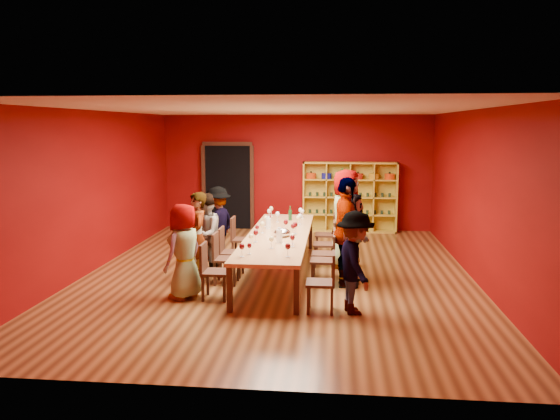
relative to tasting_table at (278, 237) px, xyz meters
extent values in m
cube|color=brown|center=(0.00, 0.00, -0.71)|extent=(7.10, 9.10, 0.02)
cube|color=#690505|center=(0.00, 4.51, 0.80)|extent=(7.10, 0.02, 3.00)
cube|color=#690505|center=(0.00, -4.51, 0.80)|extent=(7.10, 0.02, 3.00)
cube|color=#690505|center=(-3.51, 0.00, 0.80)|extent=(0.02, 9.10, 3.00)
cube|color=#690505|center=(3.51, 0.00, 0.80)|extent=(0.02, 9.10, 3.00)
cube|color=silver|center=(0.00, 0.00, 2.31)|extent=(7.10, 9.10, 0.02)
cube|color=tan|center=(0.00, 0.00, 0.02)|extent=(1.10, 4.50, 0.06)
cube|color=black|center=(-0.49, -2.17, -0.35)|extent=(0.08, 0.08, 0.69)
cube|color=black|center=(-0.49, 2.17, -0.35)|extent=(0.08, 0.08, 0.69)
cube|color=black|center=(0.49, -2.17, -0.35)|extent=(0.08, 0.08, 0.69)
cube|color=black|center=(0.49, 2.17, -0.35)|extent=(0.08, 0.08, 0.69)
cube|color=black|center=(-1.80, 4.44, 0.40)|extent=(1.20, 0.14, 2.20)
cube|color=black|center=(-1.80, 4.37, 1.55)|extent=(1.32, 0.06, 0.10)
cube|color=black|center=(-2.45, 4.37, 0.40)|extent=(0.10, 0.06, 2.20)
cube|color=black|center=(-1.15, 4.37, 0.40)|extent=(0.10, 0.06, 2.20)
cube|color=gold|center=(0.22, 4.28, 0.20)|extent=(0.04, 0.40, 1.80)
cube|color=gold|center=(2.58, 4.28, 0.20)|extent=(0.04, 0.40, 1.80)
cube|color=gold|center=(1.40, 4.28, 1.08)|extent=(2.40, 0.40, 0.04)
cube|color=gold|center=(1.40, 4.28, -0.68)|extent=(2.40, 0.40, 0.04)
cube|color=gold|center=(1.40, 4.47, 0.20)|extent=(2.40, 0.02, 1.80)
cube|color=gold|center=(1.40, 4.28, -0.25)|extent=(2.36, 0.38, 0.03)
cube|color=gold|center=(1.40, 4.28, 0.20)|extent=(2.36, 0.38, 0.03)
cube|color=gold|center=(1.40, 4.28, 0.65)|extent=(2.36, 0.38, 0.03)
cube|color=gold|center=(0.80, 4.28, 0.20)|extent=(0.03, 0.38, 1.76)
cube|color=gold|center=(1.40, 4.28, 0.20)|extent=(0.03, 0.38, 1.76)
cube|color=gold|center=(2.00, 4.28, 0.20)|extent=(0.03, 0.38, 1.76)
cylinder|color=#D53E0C|center=(0.40, 4.28, 0.74)|extent=(0.26, 0.26, 0.15)
sphere|color=black|center=(0.40, 4.28, 0.84)|extent=(0.05, 0.05, 0.05)
cylinder|color=#151A96|center=(0.80, 4.28, 0.74)|extent=(0.26, 0.26, 0.15)
sphere|color=black|center=(0.80, 4.28, 0.84)|extent=(0.05, 0.05, 0.05)
cylinder|color=#1C722F|center=(1.20, 4.28, 0.71)|extent=(0.26, 0.26, 0.08)
cone|color=#1C722F|center=(1.20, 4.28, 0.86)|extent=(0.24, 0.24, 0.22)
cylinder|color=#A21D12|center=(1.60, 4.28, 0.74)|extent=(0.26, 0.26, 0.15)
sphere|color=black|center=(1.60, 4.28, 0.84)|extent=(0.05, 0.05, 0.05)
cylinder|color=gold|center=(2.00, 4.28, 0.74)|extent=(0.26, 0.26, 0.15)
sphere|color=black|center=(2.00, 4.28, 0.84)|extent=(0.05, 0.05, 0.05)
cylinder|color=#D53E0C|center=(2.40, 4.28, 0.74)|extent=(0.26, 0.26, 0.15)
sphere|color=black|center=(2.40, 4.28, 0.84)|extent=(0.05, 0.05, 0.05)
cylinder|color=#1B3222|center=(0.38, 4.28, -0.18)|extent=(0.07, 0.07, 0.10)
cylinder|color=#1B3222|center=(0.56, 4.28, -0.18)|extent=(0.07, 0.07, 0.10)
cylinder|color=#1B3222|center=(0.75, 4.28, -0.18)|extent=(0.07, 0.07, 0.10)
cylinder|color=#1B3222|center=(0.93, 4.28, -0.18)|extent=(0.07, 0.07, 0.10)
cylinder|color=#1B3222|center=(1.12, 4.28, -0.18)|extent=(0.07, 0.07, 0.10)
cylinder|color=#1B3222|center=(1.30, 4.28, -0.18)|extent=(0.07, 0.07, 0.10)
cylinder|color=#1B3222|center=(1.49, 4.28, -0.18)|extent=(0.07, 0.07, 0.10)
cylinder|color=#1B3222|center=(1.67, 4.28, -0.18)|extent=(0.07, 0.07, 0.10)
cylinder|color=#1B3222|center=(1.86, 4.28, -0.18)|extent=(0.07, 0.07, 0.10)
cylinder|color=#1B3222|center=(2.04, 4.28, -0.18)|extent=(0.07, 0.07, 0.10)
cylinder|color=#1B3222|center=(2.23, 4.28, -0.18)|extent=(0.07, 0.07, 0.10)
cylinder|color=#1B3222|center=(2.42, 4.28, -0.18)|extent=(0.07, 0.07, 0.10)
cylinder|color=#1B3222|center=(0.38, 4.28, 0.27)|extent=(0.07, 0.07, 0.10)
cylinder|color=#1B3222|center=(0.56, 4.28, 0.27)|extent=(0.07, 0.07, 0.10)
cylinder|color=#1B3222|center=(0.75, 4.28, 0.27)|extent=(0.07, 0.07, 0.10)
cylinder|color=#1B3222|center=(0.93, 4.28, 0.27)|extent=(0.07, 0.07, 0.10)
cylinder|color=#1B3222|center=(1.12, 4.28, 0.27)|extent=(0.07, 0.07, 0.10)
cylinder|color=#1B3222|center=(1.30, 4.28, 0.27)|extent=(0.07, 0.07, 0.10)
cylinder|color=#1B3222|center=(1.49, 4.28, 0.27)|extent=(0.07, 0.07, 0.10)
cylinder|color=#1B3222|center=(1.67, 4.28, 0.27)|extent=(0.07, 0.07, 0.10)
cylinder|color=#1B3222|center=(1.86, 4.28, 0.27)|extent=(0.07, 0.07, 0.10)
cylinder|color=#1B3222|center=(2.04, 4.28, 0.27)|extent=(0.07, 0.07, 0.10)
cylinder|color=#1B3222|center=(2.23, 4.28, 0.27)|extent=(0.07, 0.07, 0.10)
cylinder|color=#1B3222|center=(2.42, 4.28, 0.27)|extent=(0.07, 0.07, 0.10)
cube|color=black|center=(-0.83, -1.56, -0.27)|extent=(0.42, 0.42, 0.04)
cube|color=black|center=(-1.02, -1.56, -0.03)|extent=(0.04, 0.40, 0.44)
cube|color=black|center=(-1.00, -1.73, -0.49)|extent=(0.04, 0.04, 0.41)
cube|color=black|center=(-0.66, -1.73, -0.49)|extent=(0.04, 0.04, 0.41)
cube|color=black|center=(-1.00, -1.39, -0.49)|extent=(0.04, 0.04, 0.41)
cube|color=black|center=(-0.66, -1.39, -0.49)|extent=(0.04, 0.04, 0.41)
imported|color=#151E3C|center=(-1.33, -1.56, 0.06)|extent=(0.67, 0.84, 1.51)
cube|color=black|center=(-0.83, -0.72, -0.27)|extent=(0.42, 0.42, 0.04)
cube|color=black|center=(-1.02, -0.72, -0.03)|extent=(0.04, 0.40, 0.44)
cube|color=black|center=(-1.00, -0.89, -0.49)|extent=(0.04, 0.04, 0.41)
cube|color=black|center=(-0.66, -0.89, -0.49)|extent=(0.04, 0.04, 0.41)
cube|color=black|center=(-1.00, -0.55, -0.49)|extent=(0.04, 0.04, 0.41)
cube|color=black|center=(-0.66, -0.55, -0.49)|extent=(0.04, 0.04, 0.41)
imported|color=#15183C|center=(-1.34, -0.72, 0.10)|extent=(0.61, 0.70, 1.59)
cube|color=black|center=(-0.83, -0.21, -0.27)|extent=(0.42, 0.42, 0.04)
cube|color=black|center=(-1.02, -0.21, -0.03)|extent=(0.04, 0.40, 0.44)
cube|color=black|center=(-1.00, -0.38, -0.49)|extent=(0.04, 0.04, 0.41)
cube|color=black|center=(-0.66, -0.38, -0.49)|extent=(0.04, 0.04, 0.41)
cube|color=black|center=(-1.00, -0.04, -0.49)|extent=(0.04, 0.04, 0.41)
cube|color=black|center=(-0.66, -0.04, -0.49)|extent=(0.04, 0.04, 0.41)
imported|color=#48484D|center=(-1.31, -0.21, 0.05)|extent=(0.41, 0.74, 1.51)
cube|color=black|center=(-0.83, 0.93, -0.27)|extent=(0.42, 0.42, 0.04)
cube|color=black|center=(-1.02, 0.93, -0.03)|extent=(0.04, 0.40, 0.44)
cube|color=black|center=(-1.00, 0.76, -0.49)|extent=(0.04, 0.04, 0.41)
cube|color=black|center=(-0.66, 0.76, -0.49)|extent=(0.04, 0.04, 0.41)
cube|color=black|center=(-1.00, 1.10, -0.49)|extent=(0.04, 0.04, 0.41)
cube|color=black|center=(-0.66, 1.10, -0.49)|extent=(0.04, 0.04, 0.41)
imported|color=beige|center=(-1.33, 0.93, 0.05)|extent=(0.66, 1.05, 1.51)
cube|color=black|center=(0.83, -2.00, -0.27)|extent=(0.42, 0.42, 0.04)
cube|color=black|center=(1.02, -2.00, -0.03)|extent=(0.04, 0.40, 0.44)
cube|color=black|center=(0.66, -2.17, -0.49)|extent=(0.04, 0.04, 0.41)
cube|color=black|center=(1.00, -2.17, -0.49)|extent=(0.04, 0.04, 0.41)
cube|color=black|center=(0.66, -1.83, -0.49)|extent=(0.04, 0.04, 0.41)
cube|color=black|center=(1.00, -1.83, -0.49)|extent=(0.04, 0.04, 0.41)
imported|color=beige|center=(1.33, -2.00, 0.05)|extent=(0.62, 1.04, 1.50)
cube|color=black|center=(0.83, -0.65, -0.27)|extent=(0.42, 0.42, 0.04)
cube|color=black|center=(1.02, -0.65, -0.03)|extent=(0.04, 0.40, 0.44)
cube|color=black|center=(0.66, -0.82, -0.49)|extent=(0.04, 0.04, 0.41)
cube|color=black|center=(1.00, -0.82, -0.49)|extent=(0.04, 0.04, 0.41)
cube|color=black|center=(0.66, -0.48, -0.49)|extent=(0.04, 0.04, 0.41)
cube|color=black|center=(1.00, -0.48, -0.49)|extent=(0.04, 0.04, 0.41)
imported|color=#151D3A|center=(1.22, -0.65, 0.23)|extent=(0.52, 1.10, 1.87)
cube|color=black|center=(0.83, -0.16, -0.27)|extent=(0.42, 0.42, 0.04)
cube|color=black|center=(1.02, -0.16, -0.03)|extent=(0.04, 0.40, 0.44)
cube|color=black|center=(0.66, -0.33, -0.49)|extent=(0.04, 0.04, 0.41)
cube|color=black|center=(1.00, -0.33, -0.49)|extent=(0.04, 0.04, 0.41)
cube|color=black|center=(0.66, 0.01, -0.49)|extent=(0.04, 0.04, 0.41)
cube|color=black|center=(1.00, 0.01, -0.49)|extent=(0.04, 0.04, 0.41)
imported|color=#16183C|center=(1.31, -0.16, 0.08)|extent=(0.54, 1.47, 1.55)
cube|color=black|center=(0.83, 0.65, -0.27)|extent=(0.42, 0.42, 0.04)
cube|color=black|center=(1.02, 0.65, -0.03)|extent=(0.04, 0.40, 0.44)
cube|color=black|center=(0.66, 0.48, -0.49)|extent=(0.04, 0.04, 0.41)
cube|color=black|center=(1.00, 0.48, -0.49)|extent=(0.04, 0.04, 0.41)
cube|color=black|center=(0.66, 0.82, -0.49)|extent=(0.04, 0.04, 0.41)
cube|color=black|center=(1.00, 0.82, -0.49)|extent=(0.04, 0.04, 0.41)
imported|color=#536FAA|center=(1.23, 0.65, 0.25)|extent=(0.72, 1.02, 1.89)
cube|color=black|center=(0.83, 1.61, -0.27)|extent=(0.42, 0.42, 0.04)
cube|color=black|center=(1.02, 1.61, -0.03)|extent=(0.04, 0.40, 0.44)
cube|color=black|center=(0.66, 1.44, -0.49)|extent=(0.04, 0.04, 0.41)
cube|color=black|center=(1.00, 1.44, -0.49)|extent=(0.04, 0.04, 0.41)
cube|color=black|center=(0.66, 1.78, -0.49)|extent=(0.04, 0.04, 0.41)
cube|color=black|center=(1.00, 1.78, -0.49)|extent=(0.04, 0.04, 0.41)
imported|color=#161D3D|center=(1.15, 1.61, 0.08)|extent=(0.61, 0.69, 1.55)
cylinder|color=white|center=(0.34, -1.05, 0.06)|extent=(0.06, 0.06, 0.01)
cylinder|color=white|center=(0.34, -1.05, 0.11)|extent=(0.01, 0.01, 0.11)
ellipsoid|color=#4C080B|center=(0.34, -1.05, 0.20)|extent=(0.08, 0.08, 0.09)
cylinder|color=white|center=(-0.15, 1.24, 0.06)|extent=(0.07, 0.07, 0.01)
cylinder|color=white|center=(-0.15, 1.24, 0.12)|extent=(0.01, 0.01, 0.12)
ellipsoid|color=white|center=(-0.15, 1.24, 0.22)|extent=(0.09, 0.09, 0.10)
cylinder|color=white|center=(-0.37, -0.12, 0.05)|extent=(0.06, 0.06, 0.01)
cylinder|color=white|center=(-0.37, -0.12, 0.11)|extent=(0.01, 0.01, 0.10)
ellipsoid|color=#4C080B|center=(-0.37, -0.12, 0.19)|extent=(0.07, 0.07, 0.09)
cylinder|color=white|center=(-0.36, 1.96, 0.06)|extent=(0.07, 0.07, 0.01)
cylinder|color=white|center=(-0.36, 1.96, 0.12)|extent=(0.01, 0.01, 0.12)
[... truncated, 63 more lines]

